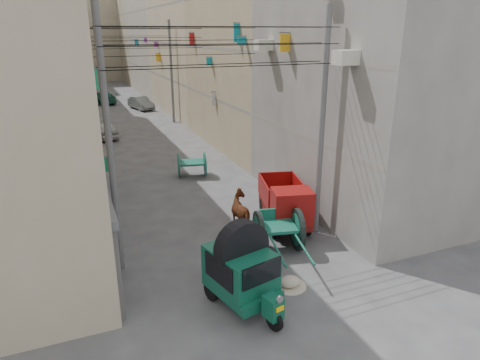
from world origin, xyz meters
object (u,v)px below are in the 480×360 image
mini_truck (287,207)px  distant_car_green (102,98)px  second_cart (192,164)px  horse (244,213)px  tonga_cart (278,230)px  auto_rickshaw (242,268)px  feed_sack (290,282)px  distant_car_white (105,130)px  distant_car_grey (141,103)px

mini_truck → distant_car_green: (-3.64, 33.50, -0.26)m
second_cart → horse: bearing=-78.2°
tonga_cart → distant_car_green: bearing=106.9°
auto_rickshaw → horse: (1.83, 4.20, -0.38)m
mini_truck → feed_sack: size_ratio=5.60×
horse → distant_car_white: size_ratio=0.50×
horse → auto_rickshaw: bearing=65.1°
auto_rickshaw → tonga_cart: 3.32m
auto_rickshaw → tonga_cart: auto_rickshaw is taller
tonga_cart → mini_truck: bearing=66.0°
auto_rickshaw → feed_sack: (1.64, 0.24, -0.96)m
tonga_cart → second_cart: bearing=105.9°
second_cart → distant_car_grey: (1.11, 21.26, -0.07)m
distant_car_grey → distant_car_green: 5.82m
mini_truck → distant_car_white: 18.53m
second_cart → distant_car_white: bearing=119.4°
tonga_cart → feed_sack: tonga_cart is taller
auto_rickshaw → distant_car_white: (-1.48, 21.69, -0.53)m
feed_sack → distant_car_white: (-3.12, 21.45, 0.43)m
tonga_cart → feed_sack: (-0.69, -2.11, -0.61)m
second_cart → distant_car_grey: second_cart is taller
horse → distant_car_green: 33.18m
mini_truck → distant_car_white: (-4.91, 17.86, -0.28)m
second_cart → distant_car_green: bearing=106.4°
auto_rickshaw → distant_car_green: bearing=76.8°
tonga_cart → distant_car_grey: 30.10m
tonga_cart → distant_car_white: bearing=113.9°
feed_sack → distant_car_green: bearing=92.9°
mini_truck → distant_car_grey: size_ratio=0.95×
second_cart → feed_sack: (-0.21, -10.94, -0.52)m
distant_car_green → distant_car_grey: bearing=103.4°
distant_car_green → distant_car_white: bearing=65.8°
distant_car_white → feed_sack: bearing=91.0°
auto_rickshaw → mini_truck: auto_rickshaw is taller
distant_car_green → horse: bearing=74.0°
distant_car_grey → distant_car_green: bearing=109.0°
mini_truck → distant_car_green: size_ratio=0.83×
auto_rickshaw → distant_car_grey: auto_rickshaw is taller
auto_rickshaw → second_cart: (1.84, 11.18, -0.45)m
horse → distant_car_green: horse is taller
auto_rickshaw → second_cart: bearing=67.1°
tonga_cart → horse: size_ratio=1.98×
mini_truck → second_cart: mini_truck is taller
feed_sack → mini_truck: bearing=63.4°
auto_rickshaw → mini_truck: size_ratio=0.80×
mini_truck → horse: mini_truck is taller
mini_truck → second_cart: size_ratio=2.11×
feed_sack → horse: (0.19, 3.96, 0.58)m
distant_car_white → distant_car_green: size_ratio=0.82×
tonga_cart → distant_car_white: size_ratio=0.99×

